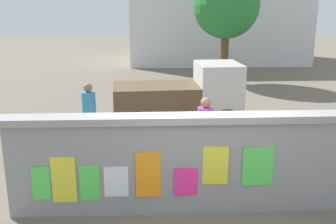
{
  "coord_description": "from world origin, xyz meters",
  "views": [
    {
      "loc": [
        -0.83,
        -6.28,
        3.52
      ],
      "look_at": [
        -0.46,
        1.43,
        1.39
      ],
      "focal_mm": 42.63,
      "sensor_mm": 36.0,
      "label": 1
    }
  ],
  "objects_px": {
    "motorcycle": "(280,150)",
    "person_bystander": "(89,108)",
    "auto_rickshaw_truck": "(184,96)",
    "bicycle_near": "(96,169)",
    "tree_roadside": "(226,6)",
    "person_walking": "(205,127)"
  },
  "relations": [
    {
      "from": "motorcycle",
      "to": "person_walking",
      "type": "bearing_deg",
      "value": 176.19
    },
    {
      "from": "bicycle_near",
      "to": "person_bystander",
      "type": "height_order",
      "value": "person_bystander"
    },
    {
      "from": "motorcycle",
      "to": "tree_roadside",
      "type": "distance_m",
      "value": 10.5
    },
    {
      "from": "motorcycle",
      "to": "person_walking",
      "type": "distance_m",
      "value": 1.69
    },
    {
      "from": "tree_roadside",
      "to": "person_bystander",
      "type": "bearing_deg",
      "value": -120.68
    },
    {
      "from": "auto_rickshaw_truck",
      "to": "motorcycle",
      "type": "distance_m",
      "value": 3.76
    },
    {
      "from": "auto_rickshaw_truck",
      "to": "bicycle_near",
      "type": "height_order",
      "value": "auto_rickshaw_truck"
    },
    {
      "from": "person_bystander",
      "to": "tree_roadside",
      "type": "bearing_deg",
      "value": 59.32
    },
    {
      "from": "person_bystander",
      "to": "auto_rickshaw_truck",
      "type": "bearing_deg",
      "value": 31.55
    },
    {
      "from": "motorcycle",
      "to": "auto_rickshaw_truck",
      "type": "bearing_deg",
      "value": 118.44
    },
    {
      "from": "motorcycle",
      "to": "bicycle_near",
      "type": "bearing_deg",
      "value": -171.63
    },
    {
      "from": "auto_rickshaw_truck",
      "to": "motorcycle",
      "type": "relative_size",
      "value": 1.94
    },
    {
      "from": "motorcycle",
      "to": "person_walking",
      "type": "relative_size",
      "value": 1.17
    },
    {
      "from": "auto_rickshaw_truck",
      "to": "person_bystander",
      "type": "height_order",
      "value": "auto_rickshaw_truck"
    },
    {
      "from": "motorcycle",
      "to": "person_bystander",
      "type": "height_order",
      "value": "person_bystander"
    },
    {
      "from": "motorcycle",
      "to": "person_walking",
      "type": "height_order",
      "value": "person_walking"
    },
    {
      "from": "bicycle_near",
      "to": "person_walking",
      "type": "bearing_deg",
      "value": 16.7
    },
    {
      "from": "person_bystander",
      "to": "motorcycle",
      "type": "bearing_deg",
      "value": -22.26
    },
    {
      "from": "auto_rickshaw_truck",
      "to": "motorcycle",
      "type": "bearing_deg",
      "value": -61.56
    },
    {
      "from": "auto_rickshaw_truck",
      "to": "person_walking",
      "type": "relative_size",
      "value": 2.28
    },
    {
      "from": "auto_rickshaw_truck",
      "to": "motorcycle",
      "type": "xyz_separation_m",
      "value": [
        1.78,
        -3.28,
        -0.44
      ]
    },
    {
      "from": "bicycle_near",
      "to": "tree_roadside",
      "type": "distance_m",
      "value": 11.93
    }
  ]
}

